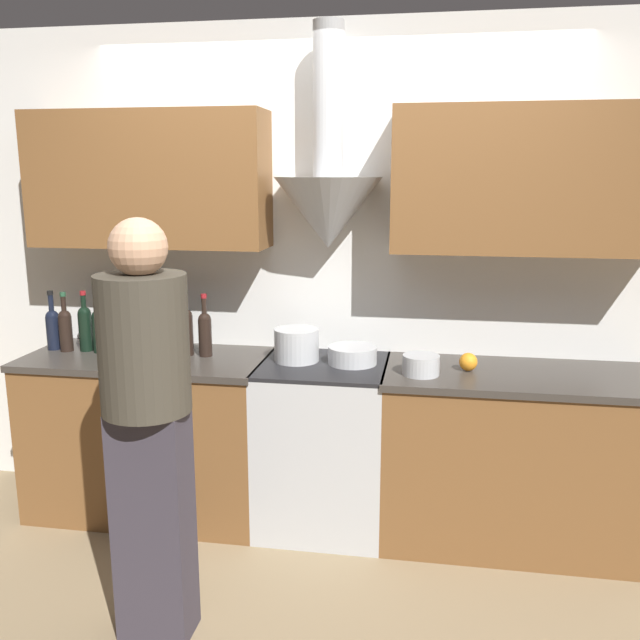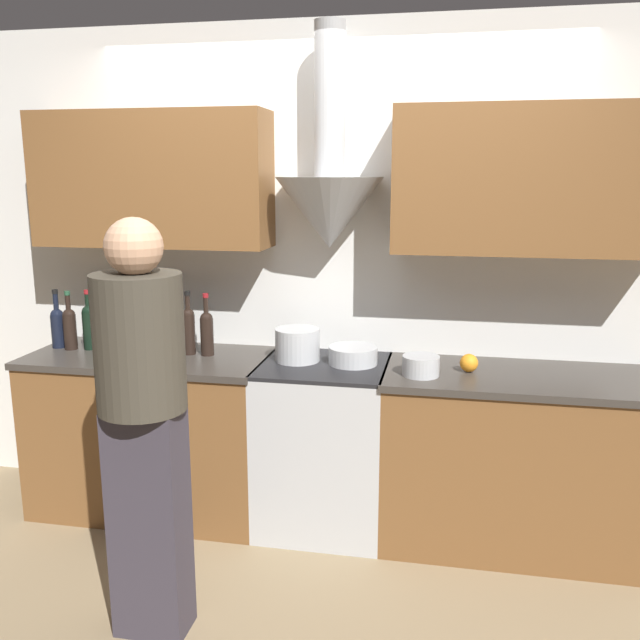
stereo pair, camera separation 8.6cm
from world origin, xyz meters
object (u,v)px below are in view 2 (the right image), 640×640
at_px(wine_bottle_5, 136,329).
at_px(mixing_bowl, 353,355).
at_px(wine_bottle_9, 207,331).
at_px(stock_pot, 297,345).
at_px(wine_bottle_8, 189,328).
at_px(person_foreground_left, 143,414).
at_px(wine_bottle_7, 170,329).
at_px(saucepan, 421,366).
at_px(wine_bottle_4, 121,327).
at_px(orange_fruit, 469,363).
at_px(wine_bottle_6, 154,328).
at_px(wine_bottle_0, 58,325).
at_px(wine_bottle_3, 102,327).
at_px(wine_bottle_2, 89,325).
at_px(wine_bottle_1, 70,326).
at_px(stove_range, 324,444).

distance_m(wine_bottle_5, mixing_bowl, 1.19).
relative_size(wine_bottle_9, stock_pot, 1.45).
relative_size(wine_bottle_8, person_foreground_left, 0.20).
height_order(wine_bottle_7, saucepan, wine_bottle_7).
distance_m(wine_bottle_4, orange_fruit, 1.86).
height_order(wine_bottle_6, mixing_bowl, wine_bottle_6).
bearing_deg(wine_bottle_5, wine_bottle_7, 1.41).
distance_m(wine_bottle_0, wine_bottle_8, 0.77).
relative_size(wine_bottle_3, saucepan, 1.80).
bearing_deg(saucepan, wine_bottle_2, 175.16).
distance_m(stock_pot, orange_fruit, 0.87).
bearing_deg(saucepan, wine_bottle_5, 174.85).
height_order(wine_bottle_3, person_foreground_left, person_foreground_left).
distance_m(wine_bottle_8, saucepan, 1.25).
xyz_separation_m(wine_bottle_1, stock_pot, (1.28, 0.01, -0.05)).
xyz_separation_m(wine_bottle_3, wine_bottle_9, (0.59, 0.02, 0.00)).
height_order(stove_range, wine_bottle_3, wine_bottle_3).
xyz_separation_m(wine_bottle_0, wine_bottle_3, (0.28, -0.02, 0.01)).
bearing_deg(wine_bottle_8, mixing_bowl, -1.30).
height_order(wine_bottle_1, wine_bottle_7, wine_bottle_1).
relative_size(wine_bottle_5, person_foreground_left, 0.20).
xyz_separation_m(wine_bottle_8, orange_fruit, (1.47, -0.05, -0.10)).
bearing_deg(wine_bottle_0, stove_range, -1.74).
xyz_separation_m(wine_bottle_6, wine_bottle_7, (0.09, 0.00, -0.00)).
relative_size(wine_bottle_2, stock_pot, 1.44).
bearing_deg(wine_bottle_5, wine_bottle_6, 0.32).
distance_m(wine_bottle_2, mixing_bowl, 1.47).
bearing_deg(mixing_bowl, person_foreground_left, -123.38).
bearing_deg(wine_bottle_1, wine_bottle_8, 2.44).
relative_size(wine_bottle_6, stock_pot, 1.53).
xyz_separation_m(wine_bottle_0, mixing_bowl, (1.66, -0.02, -0.08)).
height_order(wine_bottle_1, wine_bottle_8, wine_bottle_8).
bearing_deg(stock_pot, mixing_bowl, -0.84).
bearing_deg(wine_bottle_2, stove_range, -1.97).
bearing_deg(person_foreground_left, wine_bottle_8, 102.32).
height_order(wine_bottle_1, orange_fruit, wine_bottle_1).
xyz_separation_m(wine_bottle_0, wine_bottle_1, (0.09, -0.02, 0.00)).
relative_size(wine_bottle_6, wine_bottle_9, 1.05).
bearing_deg(mixing_bowl, wine_bottle_2, 179.41).
relative_size(wine_bottle_4, wine_bottle_6, 0.90).
height_order(wine_bottle_2, wine_bottle_7, wine_bottle_2).
bearing_deg(stock_pot, saucepan, -12.59).
distance_m(wine_bottle_4, saucepan, 1.64).
xyz_separation_m(wine_bottle_4, mixing_bowl, (1.28, -0.02, -0.08)).
bearing_deg(wine_bottle_8, person_foreground_left, -77.68).
relative_size(wine_bottle_6, mixing_bowl, 1.41).
xyz_separation_m(wine_bottle_0, wine_bottle_7, (0.67, -0.01, 0.01)).
height_order(wine_bottle_7, mixing_bowl, wine_bottle_7).
bearing_deg(wine_bottle_2, stock_pot, -0.53).
xyz_separation_m(stove_range, wine_bottle_0, (-1.51, 0.05, 0.56)).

